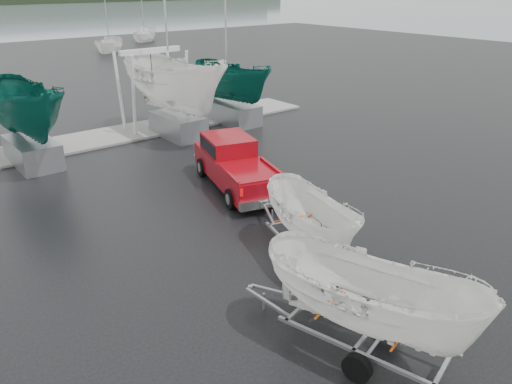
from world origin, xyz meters
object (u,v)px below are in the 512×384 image
Objects in this scene: pickup_truck at (234,162)px; trailer_parked at (377,234)px; trailer_hitched at (314,176)px; boat_hoist at (152,78)px.

pickup_truck is 1.06× the size of trailer_parked.
boat_hoist is at bearing 94.09° from trailer_hitched.
trailer_parked is (-1.78, -3.42, 0.30)m from trailer_hitched.
trailer_hitched is 0.89× the size of trailer_parked.
pickup_truck is 10.12m from trailer_parked.
trailer_parked reaches higher than pickup_truck.
pickup_truck is 9.28m from boat_hoist.
trailer_hitched is 15.21m from boat_hoist.
boat_hoist is (1.49, 8.99, 1.75)m from pickup_truck.
trailer_hitched is at bearing 47.53° from trailer_parked.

